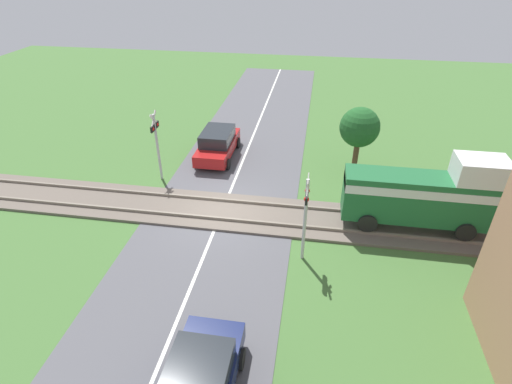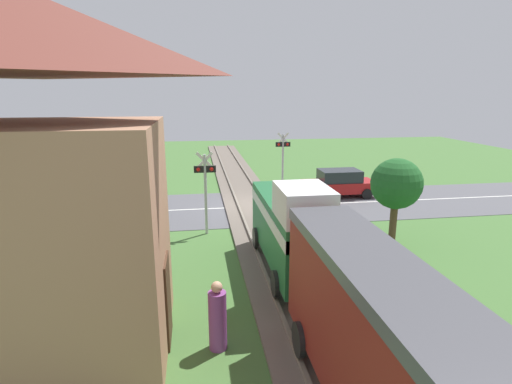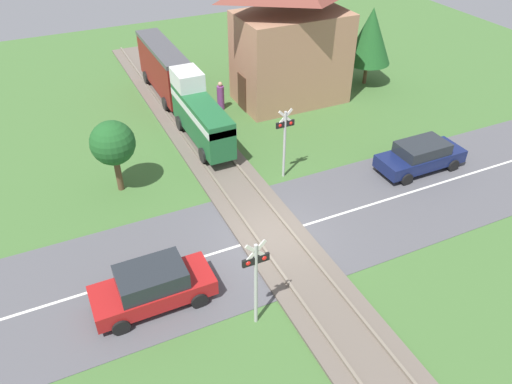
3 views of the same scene
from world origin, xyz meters
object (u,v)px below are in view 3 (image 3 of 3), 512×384
(train, at_px, (179,86))
(crossing_signal_east_approach, at_px, (285,135))
(pedestrian_by_station, at_px, (221,97))
(car_far_side, at_px, (421,156))
(crossing_signal_west_approach, at_px, (256,273))
(car_near_crossing, at_px, (153,286))
(station_building, at_px, (292,35))

(train, relative_size, crossing_signal_east_approach, 3.65)
(pedestrian_by_station, bearing_deg, train, 178.52)
(car_far_side, bearing_deg, pedestrian_by_station, 121.59)
(crossing_signal_west_approach, bearing_deg, crossing_signal_east_approach, 56.36)
(crossing_signal_west_approach, bearing_deg, car_near_crossing, 141.71)
(crossing_signal_east_approach, xyz_separation_m, station_building, (4.28, 7.39, 1.72))
(crossing_signal_west_approach, xyz_separation_m, crossing_signal_east_approach, (4.89, 7.35, 0.00))
(car_near_crossing, relative_size, pedestrian_by_station, 2.43)
(car_near_crossing, bearing_deg, crossing_signal_west_approach, -38.29)
(station_building, relative_size, pedestrian_by_station, 4.74)
(train, distance_m, pedestrian_by_station, 2.67)
(car_far_side, height_order, station_building, station_building)
(car_near_crossing, height_order, crossing_signal_west_approach, crossing_signal_west_approach)
(crossing_signal_west_approach, bearing_deg, train, 80.94)
(car_near_crossing, bearing_deg, train, 68.07)
(car_near_crossing, xyz_separation_m, crossing_signal_west_approach, (2.83, -2.23, 1.42))
(train, distance_m, crossing_signal_east_approach, 8.36)
(train, relative_size, station_building, 1.59)
(crossing_signal_east_approach, bearing_deg, car_near_crossing, -146.47)
(station_building, bearing_deg, crossing_signal_west_approach, -121.88)
(car_near_crossing, bearing_deg, crossing_signal_east_approach, 33.53)
(car_near_crossing, relative_size, crossing_signal_east_approach, 1.18)
(crossing_signal_east_approach, height_order, station_building, station_building)
(crossing_signal_west_approach, bearing_deg, station_building, 58.12)
(crossing_signal_east_approach, distance_m, station_building, 8.71)
(train, distance_m, car_far_side, 13.46)
(crossing_signal_west_approach, height_order, station_building, station_building)
(crossing_signal_west_approach, relative_size, pedestrian_by_station, 2.06)
(car_far_side, bearing_deg, car_near_crossing, -168.34)
(car_far_side, bearing_deg, crossing_signal_west_approach, -155.32)
(car_near_crossing, bearing_deg, car_far_side, 11.66)
(crossing_signal_west_approach, bearing_deg, pedestrian_by_station, 72.28)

